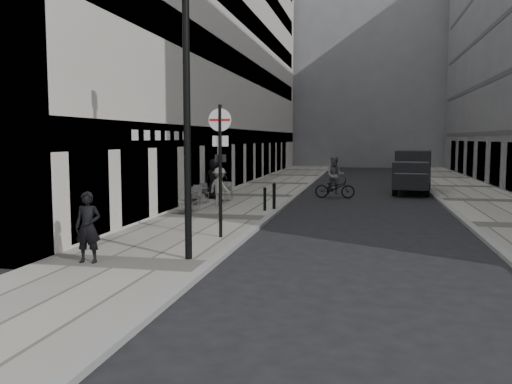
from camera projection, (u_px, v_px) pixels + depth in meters
ground at (160, 308)px, 9.58m from camera, size 120.00×120.00×0.00m
sidewalk at (255, 196)px, 27.52m from camera, size 4.00×60.00×0.12m
far_sidewalk at (485, 201)px, 25.33m from camera, size 4.00×60.00×0.12m
building_left at (213, 42)px, 33.77m from camera, size 4.00×45.00×18.00m
building_far at (351, 69)px, 62.79m from camera, size 24.00×16.00×22.00m
walking_man at (88, 227)px, 12.48m from camera, size 0.65×0.47×1.66m
sign_post at (220, 153)px, 15.54m from camera, size 0.66×0.11×3.83m
lamppost at (187, 107)px, 12.59m from camera, size 0.29×0.29×6.49m
bollard_near at (265, 200)px, 21.57m from camera, size 0.12×0.12×0.87m
bollard_far at (274, 197)px, 22.12m from camera, size 0.13×0.13×0.98m
panel_van at (413, 169)px, 29.57m from camera, size 2.41×5.11×2.32m
cyclist at (335, 182)px, 27.14m from camera, size 2.00×0.78×2.12m
pedestrian_a at (216, 179)px, 26.21m from camera, size 1.11×0.51×1.85m
pedestrian_b at (220, 187)px, 22.98m from camera, size 1.23×1.05×1.64m
pedestrian_c at (214, 179)px, 25.86m from camera, size 0.98×0.68×1.91m
cafe_table_near at (226, 192)px, 24.90m from camera, size 0.66×1.49×0.85m
cafe_table_mid at (190, 200)px, 21.33m from camera, size 0.72×1.62×0.93m
cafe_table_far at (200, 194)px, 23.76m from camera, size 0.67×1.52×0.87m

